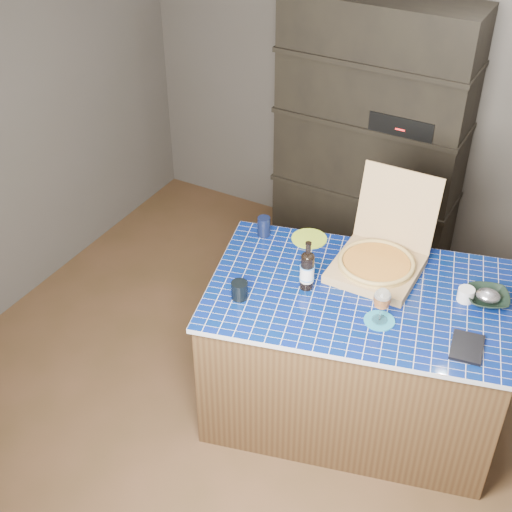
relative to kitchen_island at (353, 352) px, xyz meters
The scene contains 14 objects.
room 0.99m from the kitchen_island, 164.81° to the right, with size 3.50×3.50×3.50m.
shelving_unit 1.56m from the kitchen_island, 109.61° to the left, with size 1.20×0.41×1.80m.
kitchen_island is the anchor object (origin of this frame).
pizza_box 0.51m from the kitchen_island, 87.32° to the left, with size 0.42×0.51×0.45m.
mead_bottle 0.57m from the kitchen_island, 160.22° to the right, with size 0.07×0.07×0.27m.
teal_trivet 0.46m from the kitchen_island, 43.58° to the right, with size 0.14×0.14×0.01m, color teal.
wine_glass 0.58m from the kitchen_island, 43.58° to the right, with size 0.08×0.08×0.19m.
tumbler 0.74m from the kitchen_island, 147.42° to the right, with size 0.08×0.08×0.09m, color black.
dvd_case 0.71m from the kitchen_island, 13.65° to the right, with size 0.14×0.20×0.02m, color black.
bowl 0.74m from the kitchen_island, 21.95° to the left, with size 0.20×0.20×0.05m, color black.
foil_contents 0.75m from the kitchen_island, 21.95° to the left, with size 0.12×0.10×0.06m, color silver.
white_jar 0.67m from the kitchen_island, 22.24° to the left, with size 0.08×0.08×0.07m, color silver.
navy_cup 0.82m from the kitchen_island, 161.79° to the left, with size 0.07×0.07×0.11m, color black.
green_trivet 0.65m from the kitchen_island, 144.41° to the left, with size 0.19×0.19×0.01m, color #A9CC2B.
Camera 1 is at (1.36, -2.48, 3.01)m, focal length 50.00 mm.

